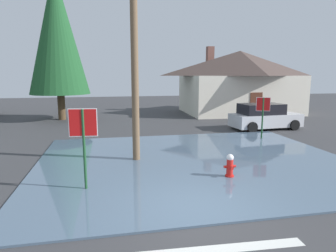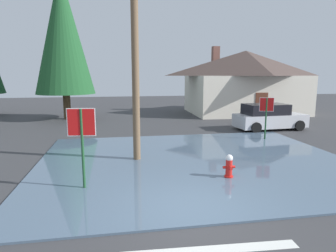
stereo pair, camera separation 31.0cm
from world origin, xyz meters
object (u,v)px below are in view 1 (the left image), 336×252
at_px(stop_sign_far, 263,110).
at_px(pine_tree_tall_left, 57,33).
at_px(utility_pole, 134,28).
at_px(house, 239,81).
at_px(fire_hydrant, 230,166).
at_px(stop_sign_near, 83,132).
at_px(parked_car, 264,117).

xyz_separation_m(stop_sign_far, pine_tree_tall_left, (-11.32, 9.43, 4.79)).
relative_size(utility_pole, house, 0.96).
bearing_deg(fire_hydrant, stop_sign_near, -178.32).
bearing_deg(fire_hydrant, utility_pole, 136.95).
height_order(fire_hydrant, house, house).
relative_size(utility_pole, stop_sign_far, 4.42).
bearing_deg(stop_sign_far, stop_sign_near, -148.11).
bearing_deg(pine_tree_tall_left, fire_hydrant, -63.63).
relative_size(utility_pole, parked_car, 2.21).
bearing_deg(utility_pole, house, 51.79).
bearing_deg(stop_sign_far, fire_hydrant, -127.69).
distance_m(stop_sign_far, parked_car, 3.33).
height_order(utility_pole, pine_tree_tall_left, pine_tree_tall_left).
height_order(utility_pole, house, utility_pole).
height_order(stop_sign_near, stop_sign_far, stop_sign_near).
bearing_deg(stop_sign_near, house, 52.72).
height_order(utility_pole, stop_sign_far, utility_pole).
xyz_separation_m(stop_sign_near, utility_pole, (1.76, 2.77, 3.32)).
distance_m(utility_pole, house, 17.02).
bearing_deg(pine_tree_tall_left, parked_car, -27.18).
bearing_deg(house, fire_hydrant, -115.59).
distance_m(fire_hydrant, parked_car, 9.84).
xyz_separation_m(stop_sign_near, parked_car, (10.31, 8.13, -1.00)).
distance_m(fire_hydrant, house, 17.78).
xyz_separation_m(stop_sign_near, stop_sign_far, (8.63, 5.37, -0.18)).
relative_size(stop_sign_near, parked_car, 0.55).
xyz_separation_m(utility_pole, pine_tree_tall_left, (-4.45, 12.03, 1.28)).
relative_size(fire_hydrant, parked_car, 0.18).
bearing_deg(pine_tree_tall_left, utility_pole, -69.71).
bearing_deg(parked_car, stop_sign_far, -121.34).
bearing_deg(utility_pole, parked_car, 32.09).
height_order(fire_hydrant, stop_sign_far, stop_sign_far).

